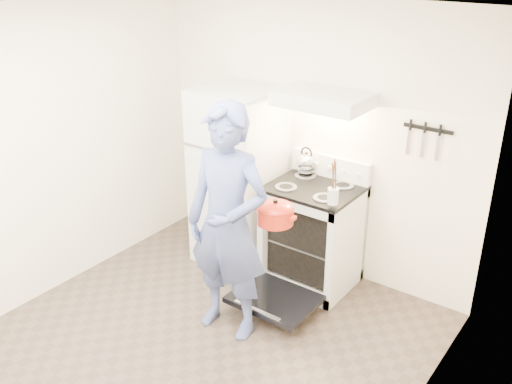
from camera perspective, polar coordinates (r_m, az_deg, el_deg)
floor at (r=4.56m, az=-7.19°, el=-16.00°), size 3.60×3.60×0.00m
back_wall at (r=5.21m, az=5.66°, el=5.30°), size 3.20×0.02×2.50m
refrigerator at (r=5.38m, az=-1.74°, el=1.49°), size 0.70×0.70×1.70m
stove_body at (r=5.16m, az=5.64°, el=-4.48°), size 0.76×0.65×0.92m
cooktop at (r=4.95m, az=5.86°, el=0.35°), size 0.76×0.65×0.03m
backsplash at (r=5.14m, az=7.54°, el=2.56°), size 0.76×0.07×0.20m
oven_door at (r=4.91m, az=1.85°, el=-10.64°), size 0.70×0.54×0.04m
oven_rack at (r=5.17m, az=5.63°, el=-4.67°), size 0.60×0.52×0.01m
range_hood at (r=4.76m, az=6.72°, el=9.22°), size 0.76×0.50×0.12m
knife_strip at (r=4.69m, az=16.84°, el=6.08°), size 0.40×0.02×0.03m
pizza_stone at (r=5.19m, az=6.83°, el=-4.43°), size 0.35×0.35×0.02m
tea_kettle at (r=5.16m, az=5.04°, el=3.13°), size 0.21×0.18×0.26m
utensil_jar at (r=4.56m, az=7.71°, el=-0.41°), size 0.10×0.10×0.13m
person at (r=4.31m, az=-2.83°, el=-3.23°), size 0.73×0.52×1.88m
dutch_oven at (r=4.28m, az=1.93°, el=-2.34°), size 0.35×0.28×0.23m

